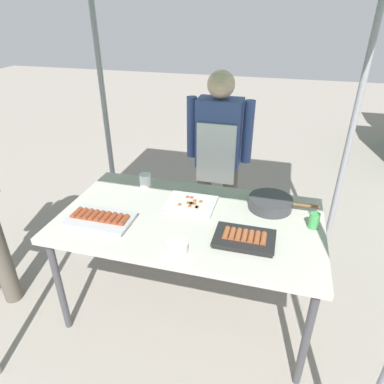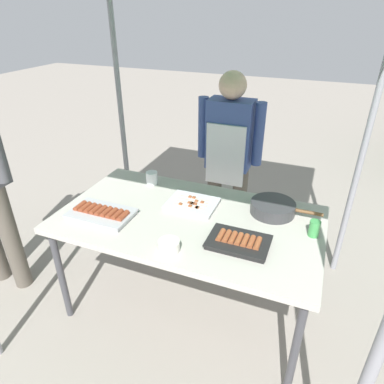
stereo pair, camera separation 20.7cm
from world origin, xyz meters
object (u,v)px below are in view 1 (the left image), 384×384
(drink_cup_near_edge, at_px, (145,180))
(condiment_bowl, at_px, (177,247))
(cooking_wok, at_px, (271,203))
(drink_cup_by_wok, at_px, (314,221))
(tray_grilled_sausages, at_px, (244,238))
(vendor_woman, at_px, (218,151))
(tray_meat_skewers, at_px, (191,204))
(stall_table, at_px, (190,224))
(tray_pork_links, at_px, (100,219))

(drink_cup_near_edge, bearing_deg, condiment_bowl, -55.88)
(cooking_wok, bearing_deg, drink_cup_by_wok, -31.46)
(tray_grilled_sausages, relative_size, vendor_woman, 0.22)
(tray_meat_skewers, distance_m, condiment_bowl, 0.47)
(tray_meat_skewers, relative_size, condiment_bowl, 2.70)
(drink_cup_near_edge, height_order, drink_cup_by_wok, drink_cup_by_wok)
(drink_cup_by_wok, bearing_deg, condiment_bowl, -148.96)
(drink_cup_near_edge, bearing_deg, vendor_woman, 48.47)
(cooking_wok, relative_size, vendor_woman, 0.29)
(cooking_wok, bearing_deg, tray_meat_skewers, -167.08)
(drink_cup_by_wok, bearing_deg, stall_table, -173.55)
(condiment_bowl, bearing_deg, tray_grilled_sausages, 28.77)
(tray_grilled_sausages, xyz_separation_m, tray_meat_skewers, (-0.38, 0.28, -0.00))
(vendor_woman, bearing_deg, cooking_wok, 128.93)
(tray_meat_skewers, relative_size, cooking_wok, 0.72)
(condiment_bowl, height_order, drink_cup_by_wok, drink_cup_by_wok)
(tray_meat_skewers, bearing_deg, vendor_woman, 86.57)
(cooking_wok, height_order, condiment_bowl, cooking_wok)
(drink_cup_near_edge, distance_m, drink_cup_by_wok, 1.17)
(stall_table, relative_size, cooking_wok, 3.67)
(stall_table, bearing_deg, condiment_bowl, -85.90)
(stall_table, height_order, tray_grilled_sausages, tray_grilled_sausages)
(condiment_bowl, bearing_deg, tray_pork_links, 164.47)
(condiment_bowl, xyz_separation_m, drink_cup_near_edge, (-0.44, 0.66, 0.02))
(tray_pork_links, distance_m, drink_cup_near_edge, 0.52)
(stall_table, height_order, cooking_wok, cooking_wok)
(cooking_wok, height_order, vendor_woman, vendor_woman)
(tray_grilled_sausages, height_order, drink_cup_by_wok, drink_cup_by_wok)
(cooking_wok, relative_size, condiment_bowl, 3.74)
(cooking_wok, height_order, drink_cup_by_wok, drink_cup_by_wok)
(stall_table, distance_m, condiment_bowl, 0.35)
(tray_grilled_sausages, distance_m, tray_pork_links, 0.86)
(tray_meat_skewers, xyz_separation_m, vendor_woman, (0.04, 0.68, 0.11))
(tray_pork_links, height_order, vendor_woman, vendor_woman)
(stall_table, distance_m, drink_cup_by_wok, 0.74)
(stall_table, relative_size, drink_cup_by_wok, 16.61)
(drink_cup_near_edge, xyz_separation_m, drink_cup_by_wok, (1.15, -0.23, 0.00))
(tray_pork_links, height_order, drink_cup_by_wok, drink_cup_by_wok)
(tray_meat_skewers, bearing_deg, condiment_bowl, -83.53)
(tray_grilled_sausages, height_order, condiment_bowl, condiment_bowl)
(tray_meat_skewers, distance_m, vendor_woman, 0.69)
(condiment_bowl, relative_size, drink_cup_near_edge, 1.28)
(vendor_woman, bearing_deg, tray_pork_links, 62.64)
(cooking_wok, distance_m, condiment_bowl, 0.73)
(tray_grilled_sausages, xyz_separation_m, tray_pork_links, (-0.86, -0.04, 0.00))
(vendor_woman, bearing_deg, condiment_bowl, 90.59)
(tray_meat_skewers, height_order, drink_cup_by_wok, drink_cup_by_wok)
(tray_pork_links, distance_m, drink_cup_by_wok, 1.26)
(condiment_bowl, bearing_deg, drink_cup_near_edge, 124.12)
(tray_pork_links, relative_size, vendor_woman, 0.26)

